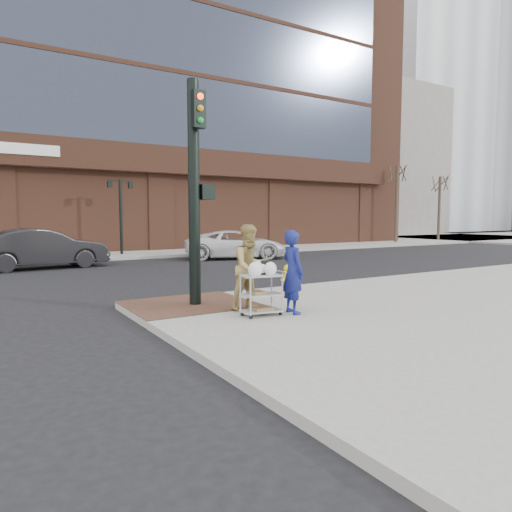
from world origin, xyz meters
TOP-DOWN VIEW (x-y plane):
  - ground at (0.00, 0.00)m, footprint 220.00×220.00m
  - sidewalk_far at (12.50, 32.00)m, footprint 65.00×36.00m
  - brick_curb_ramp at (-0.60, 0.90)m, footprint 2.80×2.40m
  - bank_building at (5.00, 31.00)m, footprint 42.00×26.00m
  - filler_block at (40.00, 38.00)m, footprint 14.00×20.00m
  - bare_tree_a at (24.00, 16.50)m, footprint 1.80×1.80m
  - bare_tree_b at (30.00, 17.00)m, footprint 1.80×1.80m
  - lamp_post at (2.00, 16.00)m, footprint 1.32×0.22m
  - traffic_signal_pole at (-0.48, 0.77)m, footprint 0.61×0.51m
  - woman_blue at (0.82, -1.14)m, footprint 0.47×0.67m
  - pedestrian_tan at (0.28, -0.35)m, footprint 0.93×0.75m
  - sedan_dark at (-2.35, 12.00)m, footprint 5.23×2.34m
  - minivan_white at (6.68, 11.76)m, footprint 5.75×4.22m
  - utility_cart at (0.15, -0.99)m, footprint 0.87×0.59m
  - fire_hydrant at (1.97, 0.65)m, footprint 0.37×0.26m

SIDE VIEW (x-z plane):
  - ground at x=0.00m, z-range 0.00..0.00m
  - sidewalk_far at x=12.50m, z-range 0.00..0.15m
  - brick_curb_ramp at x=-0.60m, z-range 0.15..0.16m
  - fire_hydrant at x=1.97m, z-range 0.16..0.95m
  - utility_cart at x=0.15m, z-range 0.10..1.22m
  - minivan_white at x=6.68m, z-range 0.00..1.45m
  - sedan_dark at x=-2.35m, z-range 0.00..1.67m
  - woman_blue at x=0.82m, z-range 0.15..1.88m
  - pedestrian_tan at x=0.28m, z-range 0.15..1.98m
  - lamp_post at x=2.00m, z-range 0.62..4.62m
  - traffic_signal_pole at x=-0.48m, z-range 0.33..5.33m
  - bare_tree_b at x=30.00m, z-range 2.44..9.14m
  - bare_tree_a at x=24.00m, z-range 2.67..9.87m
  - filler_block at x=40.00m, z-range 0.00..18.00m
  - bank_building at x=5.00m, z-range 0.15..28.15m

